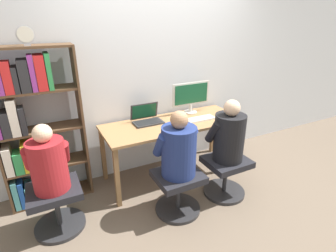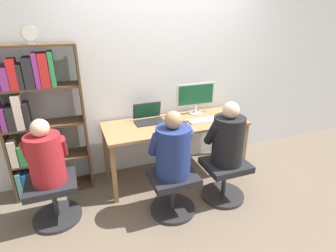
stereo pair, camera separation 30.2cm
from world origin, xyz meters
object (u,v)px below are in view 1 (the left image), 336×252
at_px(desktop_monitor, 191,96).
at_px(bookshelf, 32,133).
at_px(keyboard, 200,119).
at_px(person_at_laptop, 179,148).
at_px(person_near_shelf, 48,163).
at_px(laptop, 147,119).
at_px(desk_clock, 25,35).
at_px(office_chair_left, 225,173).
at_px(office_chair_side, 57,205).
at_px(office_chair_right, 178,189).
at_px(person_at_monitor, 229,135).

distance_m(desktop_monitor, bookshelf, 1.94).
distance_m(keyboard, bookshelf, 1.92).
distance_m(person_at_laptop, person_near_shelf, 1.21).
distance_m(laptop, keyboard, 0.67).
relative_size(laptop, desk_clock, 1.99).
height_order(keyboard, office_chair_left, keyboard).
bearing_deg(laptop, office_chair_left, -51.07).
bearing_deg(laptop, office_chair_side, -157.32).
bearing_deg(keyboard, person_near_shelf, -171.91).
bearing_deg(bookshelf, desktop_monitor, 0.69).
xyz_separation_m(office_chair_left, office_chair_side, (-1.80, 0.30, 0.00)).
relative_size(person_at_laptop, person_near_shelf, 1.05).
relative_size(laptop, keyboard, 0.94).
distance_m(desktop_monitor, laptop, 0.69).
relative_size(keyboard, bookshelf, 0.22).
relative_size(person_at_laptop, bookshelf, 0.40).
bearing_deg(office_chair_right, office_chair_side, 165.06).
xyz_separation_m(desk_clock, office_chair_side, (-0.02, -0.47, -1.53)).
distance_m(person_at_monitor, person_near_shelf, 1.83).
distance_m(keyboard, person_at_laptop, 0.85).
relative_size(desktop_monitor, person_near_shelf, 0.85).
xyz_separation_m(keyboard, person_at_monitor, (0.00, -0.56, 0.00)).
height_order(desktop_monitor, person_at_laptop, desktop_monitor).
distance_m(person_at_monitor, person_at_laptop, 0.64).
height_order(laptop, office_chair_side, laptop).
relative_size(office_chair_side, person_near_shelf, 0.75).
bearing_deg(person_at_monitor, desktop_monitor, 87.99).
bearing_deg(desk_clock, desktop_monitor, 2.63).
height_order(desktop_monitor, office_chair_side, desktop_monitor).
bearing_deg(laptop, person_at_monitor, -50.87).
xyz_separation_m(person_at_laptop, bookshelf, (-1.27, 0.83, 0.10)).
relative_size(keyboard, person_at_monitor, 0.55).
distance_m(desk_clock, person_near_shelf, 1.16).
bearing_deg(person_at_monitor, desk_clock, 156.83).
relative_size(office_chair_left, office_chair_side, 1.00).
distance_m(keyboard, office_chair_left, 0.74).
bearing_deg(laptop, person_at_laptop, -89.91).
height_order(office_chair_left, office_chair_side, same).
bearing_deg(person_at_monitor, office_chair_left, -90.00).
height_order(bookshelf, office_chair_side, bookshelf).
relative_size(keyboard, office_chair_side, 0.78).
distance_m(laptop, office_chair_left, 1.14).
xyz_separation_m(keyboard, office_chair_left, (0.00, -0.56, -0.49)).
distance_m(desktop_monitor, keyboard, 0.36).
distance_m(laptop, office_chair_right, 0.95).
xyz_separation_m(laptop, bookshelf, (-1.26, 0.04, 0.05)).
height_order(bookshelf, person_near_shelf, bookshelf).
relative_size(laptop, office_chair_left, 0.73).
relative_size(person_at_monitor, person_at_laptop, 1.02).
distance_m(laptop, desk_clock, 1.53).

